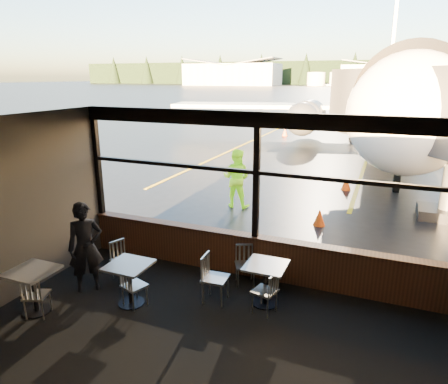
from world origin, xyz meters
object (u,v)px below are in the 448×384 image
Objects in this scene: cafe_table_mid at (130,284)px; chair_near_w at (215,279)px; chair_mid_s at (134,286)px; chair_near_n at (245,266)px; cone_wing at (285,132)px; cafe_table_near at (265,284)px; cafe_table_left at (35,291)px; ground_crew at (236,178)px; chair_left_s at (37,296)px; cone_extra at (319,217)px; airliner at (398,53)px; chair_mid_w at (123,261)px; cone_nose at (346,183)px; passenger at (86,247)px; chair_near_e at (265,292)px; jet_bridge at (434,136)px.

chair_near_w reaches higher than cafe_table_mid.
chair_mid_s is (0.11, -0.02, -0.01)m from cafe_table_mid.
chair_near_n is 21.83m from cone_wing.
cafe_table_near is 4.21m from cafe_table_left.
cafe_table_near is 0.97× the size of cafe_table_left.
ground_crew reaches higher than chair_near_w.
cafe_table_mid is 1.03× the size of chair_left_s.
cafe_table_mid is at bearing -115.12° from cone_extra.
chair_near_n is 1.02× the size of chair_mid_s.
chair_near_w is at bearing 106.75° from ground_crew.
cafe_table_left reaches higher than cafe_table_near.
airliner reaches higher than cafe_table_left.
cafe_table_near is at bearing 114.94° from chair_mid_w.
cone_nose is at bearing -98.04° from airliner.
ground_crew is at bearing 38.09° from passenger.
chair_left_s is at bearing 81.66° from ground_crew.
cafe_table_left is 4.00m from chair_near_n.
chair_near_n reaches higher than cafe_table_near.
airliner is at bearing 84.38° from cone_extra.
chair_mid_s is 0.42× the size of ground_crew.
cone_nose is (4.37, 10.63, -0.16)m from cafe_table_left.
chair_near_w is 1.70× the size of cone_wing.
airliner is 74.94× the size of cone_extra.
ground_crew is (-2.66, 5.63, 0.55)m from chair_near_e.
ground_crew is (-1.99, 4.78, 0.55)m from chair_near_n.
jet_bridge is 7.67m from chair_near_e.
airliner is 64.74× the size of cone_wing.
cone_nose is at bearing 92.52° from chair_mid_s.
jet_bridge is 9.91m from passenger.
chair_mid_w is at bearing 155.13° from chair_mid_s.
jet_bridge is at bearing 30.32° from chair_left_s.
cafe_table_near is at bearing 22.32° from cafe_table_mid.
cafe_table_left is 1.02× the size of chair_near_n.
jet_bridge is 6.27× the size of passenger.
chair_left_s is at bearing -86.70° from cone_wing.
cafe_table_near is 0.83m from chair_near_n.
passenger is at bearing 82.11° from ground_crew.
cafe_table_left is 1.04× the size of chair_mid_s.
cafe_table_left is 0.44× the size of ground_crew.
cafe_table_mid is 1.06m from chair_mid_w.
chair_mid_s is at bearing 12.30° from chair_left_s.
cafe_table_near is at bearing -93.27° from cone_extra.
jet_bridge reaches higher than passenger.
cafe_table_mid is at bearing -102.76° from airliner.
chair_near_e is 1.02× the size of chair_left_s.
cafe_table_mid is at bearing 64.60° from chair_mid_w.
airliner is at bearing 98.08° from chair_mid_s.
chair_left_s is (-3.66, -1.91, -0.01)m from cafe_table_near.
chair_near_w is at bearing 103.93° from chair_near_e.
cafe_table_mid is (-4.26, -22.38, -5.14)m from airliner.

